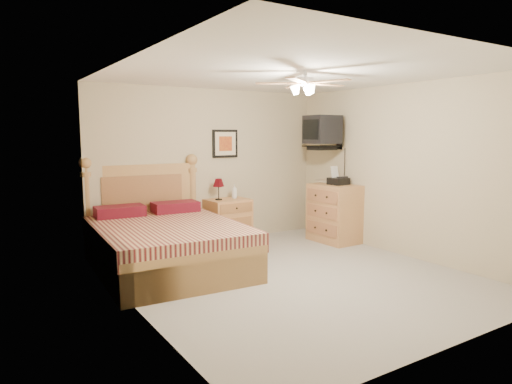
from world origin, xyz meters
The scene contains 17 objects.
floor centered at (0.00, 0.00, 0.00)m, with size 4.50×4.50×0.00m, color gray.
ceiling centered at (0.00, 0.00, 2.50)m, with size 4.00×4.50×0.04m, color white.
wall_back centered at (0.00, 2.25, 1.25)m, with size 4.00×0.04×2.50m, color tan.
wall_front centered at (0.00, -2.25, 1.25)m, with size 4.00×0.04×2.50m, color tan.
wall_left centered at (-2.00, 0.00, 1.25)m, with size 0.04×4.50×2.50m, color tan.
wall_right centered at (2.00, 0.00, 1.25)m, with size 0.04×4.50×2.50m, color tan.
bed centered at (-1.21, 1.12, 0.74)m, with size 1.73×2.27×1.47m, color #B2834B, non-canonical shape.
nightstand centered at (0.19, 2.00, 0.36)m, with size 0.67×0.50×0.72m, color #BB7B49.
table_lamp centered at (0.04, 2.03, 0.90)m, with size 0.18×0.18×0.34m, color #50070F, non-canonical shape.
lotion_bottle centered at (0.34, 2.05, 0.84)m, with size 0.09×0.09×0.23m, color white.
framed_picture centered at (0.27, 2.23, 1.62)m, with size 0.46×0.04×0.46m, color black.
dresser centered at (1.73, 1.14, 0.48)m, with size 0.56×0.81×0.95m, color #AB7847.
fax_machine centered at (1.77, 1.12, 1.10)m, with size 0.28×0.30×0.30m, color black, non-canonical shape.
magazine_lower centered at (1.71, 1.47, 0.97)m, with size 0.22×0.30×0.03m, color beige.
magazine_upper centered at (1.71, 1.48, 0.99)m, with size 0.19×0.26×0.02m, color gray.
wall_tv centered at (1.75, 1.34, 1.81)m, with size 0.56×0.46×0.58m, color black, non-canonical shape.
ceiling_fan centered at (0.00, -0.20, 2.36)m, with size 1.14×1.14×0.28m, color white, non-canonical shape.
Camera 1 is at (-3.37, -4.43, 1.77)m, focal length 32.00 mm.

